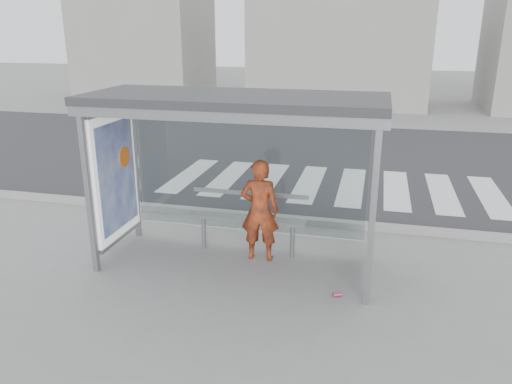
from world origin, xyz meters
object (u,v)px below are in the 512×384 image
Objects in this scene: person at (260,210)px; soda_can at (337,295)px; bus_shelter at (211,137)px; bench at (247,219)px.

person is 1.78m from soda_can.
soda_can is at bearing -19.02° from bus_shelter.
bus_shelter is 2.61× the size of person.
soda_can is (1.56, -1.12, -0.55)m from bench.
bench is 16.43× the size of soda_can.
person is 13.99× the size of soda_can.
bench is at bearing 144.34° from soda_can.
bus_shelter is 2.86m from soda_can.
soda_can is at bearing -35.66° from bench.
person is at bearing 144.87° from soda_can.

